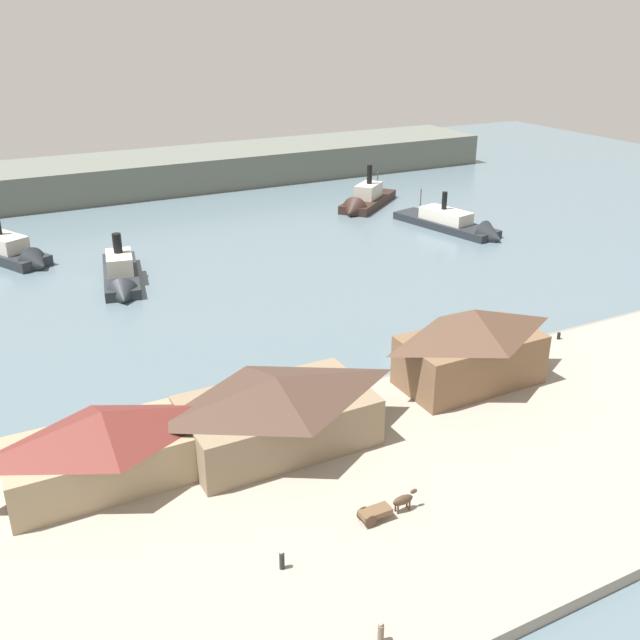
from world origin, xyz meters
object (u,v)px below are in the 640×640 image
(mooring_post_west, at_px, (559,336))
(ferry_outer_harbor, at_px, (121,277))
(ferry_moored_west, at_px, (364,202))
(pedestrian_at_waters_edge, at_px, (381,633))
(ferry_shed_customs_shed, at_px, (471,346))
(ferry_shed_east_terminal, at_px, (106,446))
(pedestrian_standing_center, at_px, (282,561))
(ferry_shed_west_terminal, at_px, (277,410))
(horse_cart, at_px, (386,507))
(ferry_moored_east, at_px, (12,253))
(ferry_near_quay, at_px, (458,226))

(mooring_post_west, distance_m, ferry_outer_harbor, 68.13)
(ferry_outer_harbor, relative_size, ferry_moored_west, 1.06)
(pedestrian_at_waters_edge, distance_m, mooring_post_west, 56.55)
(ferry_shed_customs_shed, relative_size, pedestrian_at_waters_edge, 9.24)
(ferry_shed_east_terminal, height_order, pedestrian_standing_center, ferry_shed_east_terminal)
(ferry_shed_east_terminal, distance_m, ferry_shed_customs_shed, 41.37)
(mooring_post_west, bearing_deg, ferry_shed_east_terminal, -176.49)
(mooring_post_west, bearing_deg, ferry_moored_west, 79.18)
(ferry_shed_west_terminal, relative_size, horse_cart, 3.34)
(ferry_shed_east_terminal, height_order, pedestrian_at_waters_edge, ferry_shed_east_terminal)
(ferry_moored_west, bearing_deg, ferry_outer_harbor, -158.18)
(mooring_post_west, bearing_deg, pedestrian_at_waters_edge, -146.55)
(ferry_moored_east, height_order, ferry_moored_west, ferry_moored_west)
(horse_cart, relative_size, pedestrian_at_waters_edge, 3.19)
(horse_cart, distance_m, ferry_outer_harbor, 70.56)
(horse_cart, distance_m, pedestrian_at_waters_edge, 13.42)
(ferry_shed_east_terminal, xyz_separation_m, ferry_shed_west_terminal, (16.41, -1.52, 0.07))
(ferry_outer_harbor, relative_size, ferry_near_quay, 0.84)
(ferry_moored_east, xyz_separation_m, ferry_moored_west, (74.69, 3.06, -0.05))
(ferry_shed_east_terminal, bearing_deg, ferry_outer_harbor, 75.84)
(ferry_shed_customs_shed, distance_m, ferry_near_quay, 67.00)
(ferry_near_quay, bearing_deg, ferry_moored_west, 106.68)
(ferry_shed_east_terminal, xyz_separation_m, ferry_moored_west, (73.83, 78.01, -3.36))
(ferry_shed_east_terminal, xyz_separation_m, pedestrian_at_waters_edge, (12.44, -27.51, -2.86))
(ferry_shed_west_terminal, bearing_deg, mooring_post_west, 6.84)
(pedestrian_standing_center, bearing_deg, mooring_post_west, 23.25)
(ferry_near_quay, bearing_deg, ferry_shed_west_terminal, -139.82)
(ferry_shed_east_terminal, bearing_deg, horse_cart, -39.42)
(ferry_shed_customs_shed, bearing_deg, horse_cart, -143.26)
(horse_cart, xyz_separation_m, ferry_moored_east, (-20.79, 91.33, -0.57))
(ferry_shed_customs_shed, relative_size, horse_cart, 2.90)
(pedestrian_at_waters_edge, height_order, mooring_post_west, pedestrian_at_waters_edge)
(pedestrian_standing_center, bearing_deg, ferry_moored_west, 56.10)
(horse_cart, bearing_deg, ferry_shed_east_terminal, 140.58)
(ferry_near_quay, bearing_deg, ferry_shed_customs_shed, -126.65)
(ferry_shed_customs_shed, distance_m, pedestrian_standing_center, 36.71)
(ferry_outer_harbor, relative_size, ferry_moored_east, 1.02)
(ferry_shed_customs_shed, height_order, horse_cart, ferry_shed_customs_shed)
(ferry_shed_east_terminal, height_order, mooring_post_west, ferry_shed_east_terminal)
(ferry_shed_customs_shed, xyz_separation_m, ferry_moored_west, (32.48, 78.40, -4.40))
(pedestrian_standing_center, height_order, ferry_moored_east, ferry_moored_east)
(ferry_shed_customs_shed, bearing_deg, ferry_moored_east, 119.27)
(ferry_moored_west, relative_size, ferry_near_quay, 0.79)
(ferry_shed_customs_shed, relative_size, ferry_moored_west, 0.78)
(ferry_shed_west_terminal, distance_m, pedestrian_at_waters_edge, 26.45)
(ferry_shed_customs_shed, height_order, ferry_outer_harbor, ferry_shed_customs_shed)
(ferry_shed_customs_shed, relative_size, ferry_outer_harbor, 0.73)
(mooring_post_west, relative_size, ferry_near_quay, 0.03)
(ferry_moored_east, bearing_deg, mooring_post_west, -49.69)
(ferry_shed_customs_shed, xyz_separation_m, ferry_near_quay, (39.90, 53.62, -4.66))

